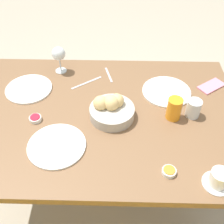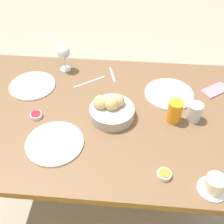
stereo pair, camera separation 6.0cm
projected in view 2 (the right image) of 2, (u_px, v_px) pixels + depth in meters
The scene contains 15 objects.
ground_plane at pixel (101, 194), 1.91m from camera, with size 10.00×10.00×0.00m, color #A89E89.
dining_table at pixel (98, 126), 1.45m from camera, with size 1.42×0.93×0.77m.
bread_basket at pixel (111, 109), 1.33m from camera, with size 0.21×0.21×0.12m.
plate_near_left at pixel (169, 94), 1.48m from camera, with size 0.26×0.26×0.01m.
plate_near_right at pixel (32, 86), 1.53m from camera, with size 0.25×0.25×0.01m.
plate_far_center at pixel (55, 143), 1.23m from camera, with size 0.26×0.26×0.01m.
juice_glass at pixel (175, 111), 1.31m from camera, with size 0.07×0.07×0.11m.
water_tumbler at pixel (194, 111), 1.32m from camera, with size 0.07×0.07×0.09m.
wine_glass at pixel (63, 53), 1.57m from camera, with size 0.08×0.08×0.16m.
coffee_cup at pixel (214, 185), 1.05m from camera, with size 0.11×0.11×0.07m.
jam_bowl_berry at pixel (36, 115), 1.35m from camera, with size 0.06×0.06×0.02m.
jam_bowl_honey at pixel (164, 174), 1.11m from camera, with size 0.06×0.06×0.02m.
knife_silver at pixel (90, 82), 1.56m from camera, with size 0.16×0.12×0.00m.
spoon_coffee at pixel (112, 75), 1.60m from camera, with size 0.05×0.14×0.00m.
cell_phone at pixel (215, 90), 1.50m from camera, with size 0.16×0.15×0.01m.
Camera 2 is at (-0.16, 0.98, 1.73)m, focal length 45.00 mm.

